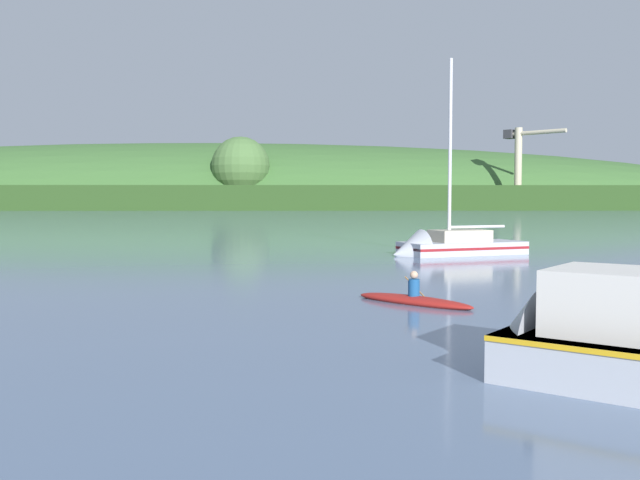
% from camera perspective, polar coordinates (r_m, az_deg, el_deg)
% --- Properties ---
extents(far_shoreline_hill, '(427.17, 97.93, 36.56)m').
position_cam_1_polar(far_shoreline_hill, '(200.55, -9.06, 2.70)').
color(far_shoreline_hill, '#27431B').
rests_on(far_shoreline_hill, ground).
extents(dockside_crane, '(11.25, 12.75, 19.52)m').
position_cam_1_polar(dockside_crane, '(174.47, 15.87, 5.53)').
color(dockside_crane, '#4C4C51').
rests_on(dockside_crane, ground).
extents(sailboat_midwater_white, '(7.65, 4.56, 11.14)m').
position_cam_1_polar(sailboat_midwater_white, '(36.69, 10.23, -0.81)').
color(sailboat_midwater_white, '#ADB2BC').
rests_on(sailboat_midwater_white, ground).
extents(canoe_with_paddler, '(3.13, 3.31, 1.02)m').
position_cam_1_polar(canoe_with_paddler, '(19.78, 7.62, -4.84)').
color(canoe_with_paddler, maroon).
rests_on(canoe_with_paddler, ground).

